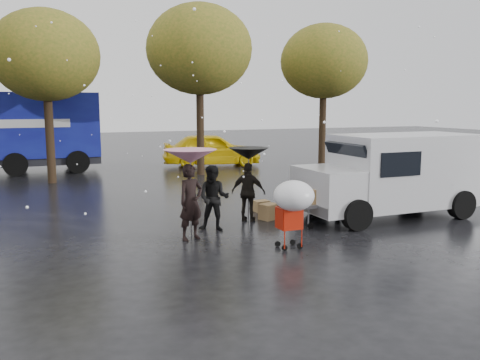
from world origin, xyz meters
name	(u,v)px	position (x,y,z in m)	size (l,w,h in m)	color
ground	(232,235)	(0.00, 0.00, 0.00)	(90.00, 90.00, 0.00)	black
person_pink	(191,202)	(-0.96, 0.04, 0.85)	(0.62, 0.41, 1.70)	black
person_middle	(214,198)	(-0.22, 0.61, 0.79)	(0.76, 0.60, 1.57)	black
person_black	(248,192)	(0.92, 1.18, 0.76)	(0.89, 0.37, 1.52)	black
umbrella_pink	(190,156)	(-0.96, 0.04, 1.87)	(1.18, 1.18, 2.02)	#4C4C4C
umbrella_black	(248,154)	(0.92, 1.18, 1.76)	(1.03, 1.03, 1.91)	#4C4C4C
vendor_cart	(328,195)	(2.68, 0.17, 0.73)	(1.52, 0.80, 1.27)	slate
shopping_cart	(293,200)	(0.74, -1.56, 1.06)	(0.84, 0.84, 1.46)	red
white_van	(394,174)	(4.76, 0.27, 1.16)	(4.91, 2.18, 2.20)	silver
blue_truck	(6,133)	(-5.16, 13.65, 1.76)	(8.30, 2.60, 3.50)	navy
box_ground_near	(269,212)	(1.51, 1.18, 0.20)	(0.46, 0.36, 0.41)	olive
box_ground_far	(261,206)	(1.74, 2.14, 0.16)	(0.40, 0.31, 0.31)	olive
yellow_taxi	(212,149)	(3.97, 12.76, 0.81)	(1.91, 4.74, 1.62)	yellow
tree_row	(128,52)	(-0.47, 10.00, 5.02)	(21.60, 4.40, 7.12)	black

